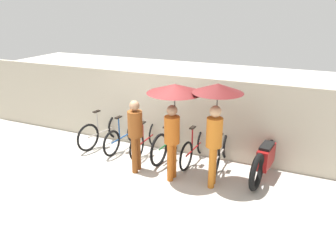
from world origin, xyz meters
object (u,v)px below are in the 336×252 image
parked_bicycle_4 (195,147)px  pedestrian_leading (135,131)px  parked_bicycle_3 (170,141)px  pedestrian_center (174,103)px  parked_bicycle_2 (147,139)px  parked_bicycle_0 (104,131)px  motorcycle (265,158)px  parked_bicycle_5 (221,152)px  pedestrian_trailing (216,108)px  parked_bicycle_1 (124,136)px

parked_bicycle_4 → pedestrian_leading: (-1.04, -0.99, 0.60)m
parked_bicycle_3 → pedestrian_center: (0.47, -0.90, 1.27)m
parked_bicycle_2 → pedestrian_center: (1.12, -0.89, 1.31)m
pedestrian_leading → pedestrian_center: bearing=0.9°
parked_bicycle_0 → motorcycle: size_ratio=0.86×
parked_bicycle_5 → pedestrian_trailing: 1.54m
parked_bicycle_4 → parked_bicycle_0: bearing=93.5°
pedestrian_trailing → parked_bicycle_3: bearing=142.3°
parked_bicycle_1 → parked_bicycle_2: size_ratio=1.00×
parked_bicycle_1 → parked_bicycle_2: 0.64m
pedestrian_center → pedestrian_trailing: pedestrian_trailing is taller
parked_bicycle_1 → motorcycle: (3.56, -0.04, 0.08)m
pedestrian_center → pedestrian_trailing: (0.86, 0.07, -0.01)m
parked_bicycle_5 → pedestrian_trailing: size_ratio=0.83×
pedestrian_center → motorcycle: 2.34m
parked_bicycle_5 → motorcycle: size_ratio=0.85×
parked_bicycle_1 → pedestrian_trailing: (2.62, -0.79, 1.32)m
motorcycle → pedestrian_leading: bearing=115.4°
pedestrian_trailing → parked_bicycle_5: bearing=87.4°
parked_bicycle_3 → pedestrian_leading: size_ratio=1.13×
parked_bicycle_0 → parked_bicycle_2: 1.29m
parked_bicycle_1 → parked_bicycle_4: bearing=-84.5°
parked_bicycle_0 → pedestrian_leading: bearing=-111.3°
parked_bicycle_1 → pedestrian_center: (1.76, -0.86, 1.32)m
parked_bicycle_3 → parked_bicycle_4: 0.64m
parked_bicycle_0 → parked_bicycle_1: (0.64, -0.04, -0.03)m
parked_bicycle_0 → parked_bicycle_4: parked_bicycle_4 is taller
parked_bicycle_4 → motorcycle: parked_bicycle_4 is taller
parked_bicycle_2 → parked_bicycle_4: (1.29, 0.01, -0.00)m
parked_bicycle_1 → pedestrian_leading: 1.43m
pedestrian_center → motorcycle: size_ratio=0.99×
parked_bicycle_3 → motorcycle: (2.27, -0.08, 0.03)m
parked_bicycle_5 → pedestrian_center: 1.78m
parked_bicycle_0 → parked_bicycle_5: size_ratio=1.01×
parked_bicycle_5 → pedestrian_center: (-0.81, -0.89, 1.30)m
parked_bicycle_3 → parked_bicycle_1: bearing=95.6°
parked_bicycle_1 → parked_bicycle_3: 1.29m
pedestrian_leading → parked_bicycle_0: bearing=142.8°
pedestrian_trailing → pedestrian_center: bearing=178.8°
parked_bicycle_0 → parked_bicycle_4: bearing=-78.5°
parked_bicycle_1 → parked_bicycle_2: (0.64, 0.03, 0.01)m
parked_bicycle_4 → parked_bicycle_5: bearing=-87.6°
parked_bicycle_0 → parked_bicycle_1: parked_bicycle_1 is taller
parked_bicycle_4 → parked_bicycle_1: bearing=94.6°
parked_bicycle_3 → parked_bicycle_5: (1.29, -0.01, -0.03)m
parked_bicycle_4 → pedestrian_leading: 1.55m
parked_bicycle_4 → pedestrian_trailing: pedestrian_trailing is taller
parked_bicycle_2 → pedestrian_leading: (0.25, -0.98, 0.60)m
parked_bicycle_2 → parked_bicycle_3: parked_bicycle_2 is taller
parked_bicycle_1 → parked_bicycle_5: size_ratio=0.95×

